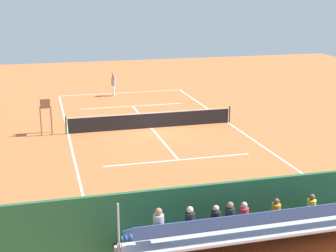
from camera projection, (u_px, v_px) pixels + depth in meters
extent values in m
plane|color=#BC6033|center=(151.00, 128.00, 29.87)|extent=(60.00, 60.00, 0.00)
cube|color=white|center=(121.00, 93.00, 40.11)|extent=(10.00, 0.10, 0.01)
cube|color=white|center=(213.00, 200.00, 19.62)|extent=(10.00, 0.10, 0.01)
cube|color=white|center=(228.00, 122.00, 31.10)|extent=(0.10, 22.00, 0.01)
cube|color=white|center=(68.00, 134.00, 28.63)|extent=(0.10, 22.00, 0.01)
cube|color=white|center=(133.00, 106.00, 35.50)|extent=(7.50, 0.10, 0.01)
cube|color=white|center=(179.00, 160.00, 24.23)|extent=(7.50, 0.10, 0.01)
cube|color=white|center=(151.00, 128.00, 29.86)|extent=(0.10, 12.10, 0.01)
cube|color=white|center=(121.00, 93.00, 40.11)|extent=(0.10, 0.30, 0.01)
cube|color=black|center=(151.00, 121.00, 29.74)|extent=(10.00, 0.02, 0.91)
cube|color=white|center=(151.00, 113.00, 29.61)|extent=(10.00, 0.04, 0.06)
cylinder|color=#2D5133|center=(230.00, 114.00, 30.98)|extent=(0.10, 0.10, 1.07)
cylinder|color=#2D5133|center=(66.00, 125.00, 28.47)|extent=(0.10, 0.10, 1.07)
cube|color=#235633|center=(243.00, 208.00, 16.56)|extent=(18.00, 0.16, 2.00)
cube|color=#B2B2B7|center=(247.00, 233.00, 16.44)|extent=(9.00, 0.10, 0.45)
cube|color=#B2B2B7|center=(251.00, 233.00, 16.06)|extent=(9.00, 0.80, 0.08)
cube|color=#B2B2B7|center=(246.00, 233.00, 16.47)|extent=(9.00, 0.04, 0.45)
cube|color=#335193|center=(253.00, 223.00, 15.86)|extent=(8.60, 0.36, 0.04)
cube|color=#335193|center=(256.00, 220.00, 15.64)|extent=(8.60, 0.03, 0.36)
cube|color=#B2B2B7|center=(262.00, 232.00, 15.20)|extent=(9.00, 0.80, 0.08)
cube|color=#B2B2B7|center=(257.00, 232.00, 15.60)|extent=(9.00, 0.04, 0.45)
cube|color=#335193|center=(265.00, 221.00, 14.99)|extent=(8.60, 0.36, 0.04)
cube|color=#335193|center=(267.00, 218.00, 14.77)|extent=(8.60, 0.03, 0.36)
cube|color=#B2B2B7|center=(275.00, 231.00, 14.33)|extent=(9.00, 0.80, 0.08)
cube|color=#B2B2B7|center=(269.00, 230.00, 14.74)|extent=(9.00, 0.04, 0.45)
cube|color=#335193|center=(278.00, 219.00, 14.13)|extent=(8.60, 0.36, 0.04)
cube|color=#335193|center=(281.00, 216.00, 13.91)|extent=(8.60, 0.03, 0.36)
cylinder|color=#B2B2B7|center=(119.00, 241.00, 14.00)|extent=(0.06, 0.06, 2.35)
cube|color=#2D2D33|center=(158.00, 230.00, 13.40)|extent=(0.32, 0.40, 0.12)
cylinder|color=#9399A3|center=(159.00, 222.00, 13.22)|extent=(0.30, 0.30, 0.45)
sphere|color=#8C6647|center=(159.00, 211.00, 13.13)|extent=(0.20, 0.20, 0.20)
cube|color=#2D2D33|center=(189.00, 227.00, 14.55)|extent=(0.32, 0.40, 0.12)
cylinder|color=black|center=(190.00, 220.00, 14.36)|extent=(0.30, 0.30, 0.45)
sphere|color=beige|center=(190.00, 210.00, 14.28)|extent=(0.20, 0.20, 0.20)
cube|color=#2D2D33|center=(228.00, 222.00, 14.86)|extent=(0.32, 0.40, 0.12)
cylinder|color=black|center=(230.00, 215.00, 14.67)|extent=(0.30, 0.30, 0.45)
sphere|color=#8C6647|center=(230.00, 205.00, 14.59)|extent=(0.20, 0.20, 0.20)
cube|color=#2D2D33|center=(274.00, 217.00, 16.21)|extent=(0.32, 0.40, 0.12)
cylinder|color=orange|center=(276.00, 210.00, 16.02)|extent=(0.30, 0.30, 0.45)
sphere|color=brown|center=(277.00, 201.00, 15.93)|extent=(0.20, 0.20, 0.20)
cube|color=#2D2D33|center=(309.00, 212.00, 16.53)|extent=(0.32, 0.40, 0.12)
cylinder|color=yellow|center=(311.00, 206.00, 16.34)|extent=(0.30, 0.30, 0.45)
sphere|color=brown|center=(312.00, 197.00, 16.25)|extent=(0.20, 0.20, 0.20)
cube|color=#2D2D33|center=(242.00, 221.00, 15.93)|extent=(0.32, 0.40, 0.12)
cylinder|color=red|center=(244.00, 214.00, 15.74)|extent=(0.30, 0.30, 0.45)
sphere|color=beige|center=(244.00, 205.00, 15.65)|extent=(0.20, 0.20, 0.20)
cube|color=#2D2D33|center=(214.00, 224.00, 15.69)|extent=(0.32, 0.40, 0.12)
cylinder|color=black|center=(216.00, 218.00, 15.50)|extent=(0.30, 0.30, 0.45)
sphere|color=beige|center=(216.00, 208.00, 15.42)|extent=(0.20, 0.20, 0.20)
cylinder|color=brown|center=(51.00, 119.00, 28.75)|extent=(0.07, 0.07, 1.60)
cylinder|color=brown|center=(41.00, 120.00, 28.60)|extent=(0.07, 0.07, 1.60)
cylinder|color=brown|center=(52.00, 122.00, 28.19)|extent=(0.07, 0.07, 1.60)
cylinder|color=brown|center=(41.00, 122.00, 28.04)|extent=(0.07, 0.07, 1.60)
cube|color=brown|center=(45.00, 107.00, 28.18)|extent=(0.56, 0.56, 0.06)
cube|color=brown|center=(45.00, 103.00, 27.88)|extent=(0.56, 0.06, 0.48)
cube|color=brown|center=(50.00, 104.00, 28.20)|extent=(0.04, 0.48, 0.04)
cube|color=brown|center=(40.00, 105.00, 28.07)|extent=(0.04, 0.48, 0.04)
cube|color=#234C2D|center=(310.00, 204.00, 18.20)|extent=(1.80, 0.40, 0.05)
cylinder|color=#234C2D|center=(328.00, 207.00, 18.45)|extent=(0.06, 0.06, 0.45)
cylinder|color=#234C2D|center=(292.00, 211.00, 18.08)|extent=(0.06, 0.06, 0.45)
cube|color=#234C2D|center=(314.00, 198.00, 17.96)|extent=(1.80, 0.04, 0.36)
cube|color=#B22D2D|center=(276.00, 217.00, 17.73)|extent=(0.90, 0.36, 0.36)
cylinder|color=white|center=(114.00, 90.00, 38.96)|extent=(0.14, 0.14, 0.85)
cylinder|color=white|center=(114.00, 91.00, 38.75)|extent=(0.14, 0.14, 0.85)
cylinder|color=#9399A3|center=(113.00, 82.00, 38.66)|extent=(0.41, 0.41, 0.60)
sphere|color=#8C6647|center=(113.00, 77.00, 38.55)|extent=(0.22, 0.22, 0.22)
cylinder|color=#8C6647|center=(113.00, 76.00, 38.32)|extent=(0.26, 0.13, 0.55)
cylinder|color=#8C6647|center=(113.00, 81.00, 38.87)|extent=(0.10, 0.10, 0.50)
cylinder|color=black|center=(107.00, 96.00, 38.89)|extent=(0.28, 0.03, 0.03)
torus|color=#D8CC4C|center=(104.00, 96.00, 38.83)|extent=(0.30, 0.30, 0.02)
cylinder|color=white|center=(104.00, 96.00, 38.83)|extent=(0.25, 0.25, 0.00)
sphere|color=#CCDB33|center=(125.00, 106.00, 35.28)|extent=(0.07, 0.07, 0.07)
sphere|color=#CCDB33|center=(152.00, 102.00, 36.66)|extent=(0.07, 0.07, 0.07)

